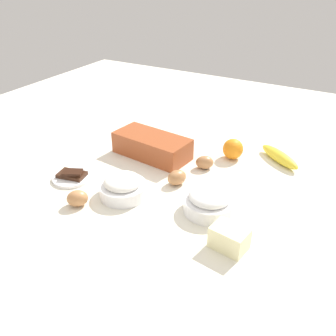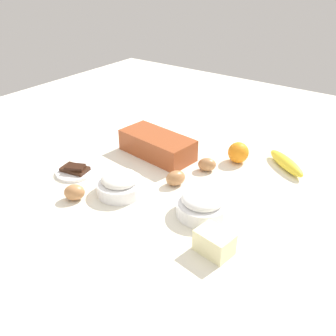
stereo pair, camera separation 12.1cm
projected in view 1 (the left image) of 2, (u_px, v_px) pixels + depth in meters
ground_plane at (168, 181)px, 1.23m from camera, size 2.40×2.40×0.02m
loaf_pan at (152, 145)px, 1.35m from camera, size 0.29×0.16×0.08m
flour_bowl at (123, 187)px, 1.13m from camera, size 0.15×0.15×0.07m
sugar_bowl at (210, 201)px, 1.06m from camera, size 0.15×0.15×0.07m
banana at (279, 157)px, 1.32m from camera, size 0.18×0.15×0.04m
orange_fruit at (233, 149)px, 1.34m from camera, size 0.07×0.07×0.07m
butter_block at (229, 238)px, 0.92m from camera, size 0.10×0.08×0.06m
egg_near_butter at (205, 162)px, 1.28m from camera, size 0.08×0.07×0.05m
egg_beside_bowl at (177, 178)px, 1.19m from camera, size 0.07×0.08×0.05m
egg_loose at (77, 198)px, 1.09m from camera, size 0.08×0.08×0.05m
chocolate_plate at (72, 176)px, 1.22m from camera, size 0.13×0.13×0.03m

